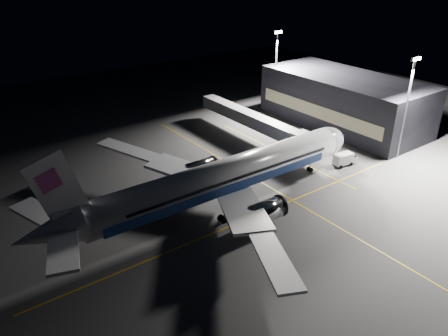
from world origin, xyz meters
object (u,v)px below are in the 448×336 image
jet_bridge (256,122)px  baggage_tug (187,171)px  airliner (219,178)px  floodlight_mast_south (408,100)px  safety_cone_c (214,168)px  service_truck (345,159)px  safety_cone_b (223,183)px  floodlight_mast_north (276,64)px  safety_cone_a (167,189)px

jet_bridge → baggage_tug: size_ratio=13.83×
airliner → jet_bridge: bearing=38.0°
airliner → baggage_tug: (1.57, 12.81, -4.40)m
airliner → floodlight_mast_south: 42.13m
floodlight_mast_south → safety_cone_c: bearing=152.8°
floodlight_mast_south → safety_cone_c: 40.19m
service_truck → safety_cone_c: 26.09m
airliner → safety_cone_c: size_ratio=104.50×
airliner → service_truck: bearing=-4.0°
floodlight_mast_south → safety_cone_b: 39.95m
floodlight_mast_south → safety_cone_b: floodlight_mast_south is taller
service_truck → safety_cone_b: (-24.39, 7.79, -1.05)m
floodlight_mast_north → baggage_tug: floodlight_mast_north is taller
airliner → safety_cone_b: 8.94m
airliner → safety_cone_a: size_ratio=102.98×
baggage_tug → safety_cone_a: 6.82m
jet_bridge → safety_cone_a: size_ratio=57.62×
service_truck → safety_cone_b: service_truck is taller
floodlight_mast_north → service_truck: floodlight_mast_north is taller
jet_bridge → safety_cone_c: (-16.08, -6.52, -4.29)m
airliner → safety_cone_c: (6.99, 11.54, -4.87)m
safety_cone_c → floodlight_mast_south: bearing=-27.2°
service_truck → baggage_tug: bearing=159.2°
jet_bridge → floodlight_mast_south: size_ratio=1.66×
service_truck → safety_cone_a: bearing=168.1°
jet_bridge → floodlight_mast_south: (18.00, -24.07, 7.79)m
service_truck → safety_cone_a: service_truck is taller
baggage_tug → safety_cone_c: baggage_tug is taller
floodlight_mast_south → baggage_tug: floodlight_mast_south is taller
service_truck → floodlight_mast_south: bearing=-10.9°
floodlight_mast_north → safety_cone_a: size_ratio=34.67×
floodlight_mast_north → safety_cone_a: 52.13m
jet_bridge → safety_cone_c: bearing=-157.9°
airliner → safety_cone_a: airliner is taller
service_truck → safety_cone_c: bearing=156.1°
floodlight_mast_north → safety_cone_b: size_ratio=33.23×
service_truck → safety_cone_b: size_ratio=8.36×
jet_bridge → floodlight_mast_north: 24.06m
safety_cone_a → safety_cone_b: (9.39, -4.10, 0.01)m
baggage_tug → safety_cone_c: 5.59m
floodlight_mast_south → baggage_tug: (-39.51, 18.82, -11.60)m
airliner → jet_bridge: 29.31m
jet_bridge → baggage_tug: bearing=-166.3°
jet_bridge → baggage_tug: jet_bridge is taller
airliner → floodlight_mast_north: floodlight_mast_north is taller
floodlight_mast_south → baggage_tug: bearing=154.5°
floodlight_mast_south → safety_cone_b: size_ratio=33.23×
service_truck → baggage_tug: 31.41m
jet_bridge → baggage_tug: (-21.51, -5.25, -3.81)m
jet_bridge → airliner: bearing=-142.0°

